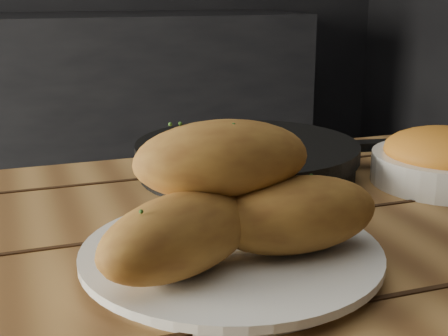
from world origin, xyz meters
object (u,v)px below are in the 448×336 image
bread_rolls (227,200)px  skillet (248,158)px  bowl (447,159)px  plate (231,256)px

bread_rolls → skillet: 0.31m
skillet → bowl: 0.26m
bread_rolls → bowl: size_ratio=1.45×
skillet → plate: bearing=-114.7°
bread_rolls → bowl: (0.36, 0.15, -0.03)m
plate → skillet: (0.12, 0.27, 0.01)m
plate → skillet: size_ratio=0.64×
plate → bowl: (0.36, 0.14, 0.02)m
plate → bread_rolls: bearing=-149.0°
plate → bread_rolls: size_ratio=1.00×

